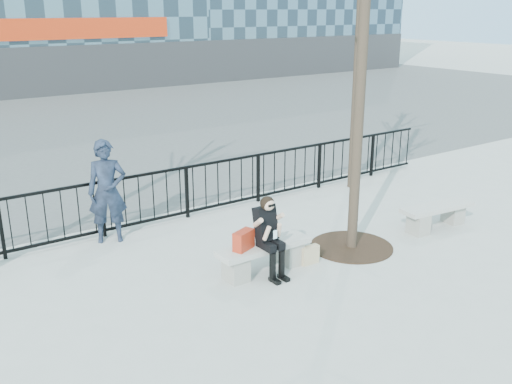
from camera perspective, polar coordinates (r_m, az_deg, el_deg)
ground at (r=9.55m, az=0.79°, el=-7.94°), size 120.00×120.00×0.00m
street_surface at (r=22.91m, az=-21.84°, el=6.19°), size 60.00×23.00×0.01m
railing at (r=11.73m, az=-7.79°, el=-0.17°), size 14.00×0.06×1.10m
tree_grate at (r=10.60m, az=9.52°, el=-5.40°), size 1.50×1.50×0.02m
bench_main at (r=9.42m, az=0.80°, el=-6.29°), size 1.65×0.46×0.49m
bench_second at (r=11.81m, az=17.61°, el=-2.10°), size 1.59×0.44×0.47m
seated_woman at (r=9.15m, az=1.40°, el=-4.52°), size 0.50×0.64×1.34m
handbag at (r=9.09m, az=-1.25°, el=-4.84°), size 0.42×0.30×0.31m
shopping_bag at (r=9.80m, az=5.38°, el=-6.27°), size 0.34×0.13×0.32m
standing_man at (r=10.77m, az=-14.65°, el=0.04°), size 0.82×0.68×1.93m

